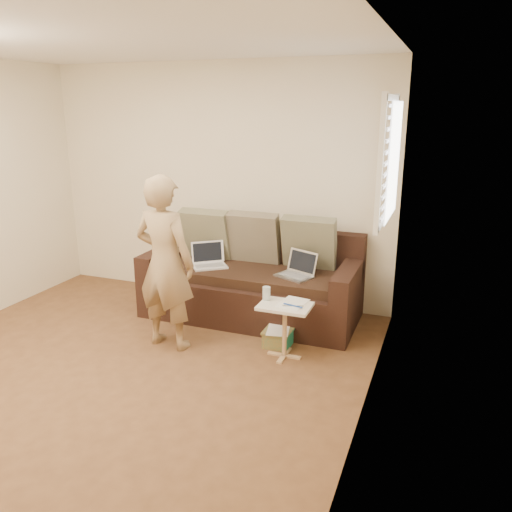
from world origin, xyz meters
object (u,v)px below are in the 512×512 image
object	(u,v)px
side_table	(285,331)
sofa	(251,277)
laptop_silver	(294,277)
person	(165,263)
laptop_white	(210,267)
striped_box	(278,337)
drinking_glass	(266,293)

from	to	relation	value
side_table	sofa	bearing A→B (deg)	128.78
laptop_silver	person	bearing A→B (deg)	-116.58
laptop_silver	laptop_white	distance (m)	0.91
laptop_silver	person	size ratio (longest dim) A/B	0.21
sofa	striped_box	distance (m)	0.83
laptop_silver	drinking_glass	world-z (taller)	laptop_silver
sofa	side_table	distance (m)	0.99
sofa	striped_box	bearing A→B (deg)	-49.41
striped_box	person	bearing A→B (deg)	-160.47
sofa	laptop_white	size ratio (longest dim) A/B	6.36
striped_box	laptop_silver	bearing A→B (deg)	90.10
person	drinking_glass	bearing A→B (deg)	-162.17
sofa	side_table	world-z (taller)	sofa
sofa	laptop_silver	xyz separation A→B (m)	(0.49, -0.10, 0.10)
person	side_table	bearing A→B (deg)	-167.27
sofa	laptop_silver	world-z (taller)	sofa
laptop_white	striped_box	xyz separation A→B (m)	(0.92, -0.47, -0.44)
laptop_white	sofa	bearing A→B (deg)	-24.54
drinking_glass	striped_box	size ratio (longest dim) A/B	0.47
person	side_table	distance (m)	1.22
laptop_silver	laptop_white	bearing A→B (deg)	-156.81
laptop_white	person	distance (m)	0.86
drinking_glass	laptop_white	bearing A→B (deg)	144.48
person	striped_box	xyz separation A→B (m)	(0.96, 0.34, -0.71)
sofa	person	world-z (taller)	person
striped_box	laptop_white	bearing A→B (deg)	152.75
laptop_white	person	size ratio (longest dim) A/B	0.22
sofa	laptop_white	world-z (taller)	sofa
laptop_white	drinking_glass	size ratio (longest dim) A/B	2.88
laptop_white	drinking_glass	distance (m)	1.04
side_table	laptop_white	bearing A→B (deg)	147.55
drinking_glass	side_table	bearing A→B (deg)	-16.11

